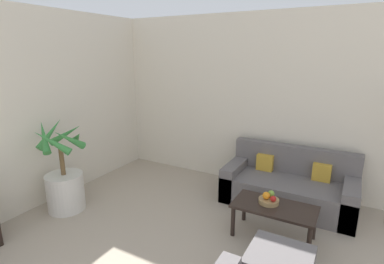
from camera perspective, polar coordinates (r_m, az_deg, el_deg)
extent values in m
cube|color=beige|center=(4.65, 21.74, 4.49)|extent=(8.00, 0.06, 2.70)
cylinder|color=beige|center=(4.53, -22.93, -10.45)|extent=(0.49, 0.49, 0.51)
cylinder|color=brown|center=(4.36, -23.52, -5.10)|extent=(0.06, 0.06, 0.38)
cone|color=#38843D|center=(4.12, -22.30, -1.29)|extent=(0.10, 0.46, 0.36)
cone|color=#38843D|center=(4.31, -21.05, -0.96)|extent=(0.47, 0.33, 0.30)
cone|color=#38843D|center=(4.46, -22.94, -0.40)|extent=(0.46, 0.32, 0.33)
cone|color=#38843D|center=(4.41, -25.45, -0.30)|extent=(0.10, 0.43, 0.40)
cone|color=#38843D|center=(4.25, -26.36, -0.85)|extent=(0.41, 0.30, 0.41)
cone|color=#38843D|center=(4.09, -25.05, -1.79)|extent=(0.45, 0.32, 0.35)
cube|color=#605B5B|center=(4.52, 17.69, -10.92)|extent=(1.77, 0.81, 0.38)
cube|color=#605B5B|center=(4.67, 18.90, -4.91)|extent=(1.77, 0.16, 0.41)
cube|color=#605B5B|center=(4.68, 8.25, -8.60)|extent=(0.20, 0.81, 0.50)
cube|color=#605B5B|center=(4.44, 27.87, -11.65)|extent=(0.20, 0.81, 0.50)
cube|color=gold|center=(4.66, 13.73, -5.64)|extent=(0.24, 0.12, 0.24)
cube|color=gold|center=(4.54, 23.48, -7.06)|extent=(0.24, 0.12, 0.24)
cylinder|color=black|center=(3.71, 7.80, -16.47)|extent=(0.05, 0.05, 0.37)
cylinder|color=black|center=(3.55, 21.38, -19.03)|extent=(0.05, 0.05, 0.37)
cylinder|color=black|center=(4.03, 9.92, -13.81)|extent=(0.05, 0.05, 0.37)
cylinder|color=black|center=(3.88, 22.26, -15.96)|extent=(0.05, 0.05, 0.37)
cube|color=black|center=(3.67, 15.43, -13.63)|extent=(0.94, 0.48, 0.03)
cylinder|color=#997A4C|center=(3.69, 14.40, -12.60)|extent=(0.24, 0.24, 0.05)
sphere|color=red|center=(3.62, 15.21, -12.18)|extent=(0.07, 0.07, 0.07)
sphere|color=olive|center=(3.72, 14.85, -11.28)|extent=(0.08, 0.08, 0.08)
sphere|color=orange|center=(3.65, 13.96, -11.67)|extent=(0.09, 0.09, 0.09)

